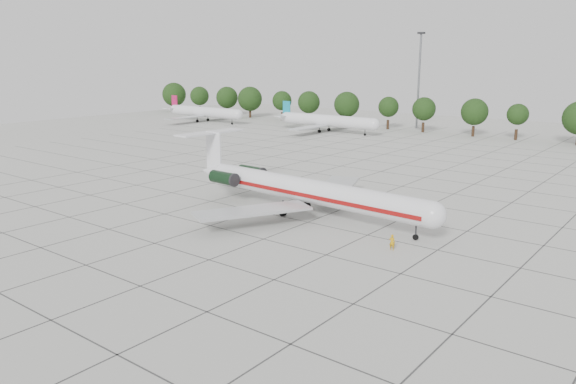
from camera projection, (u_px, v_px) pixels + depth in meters
name	position (u px, v px, depth m)	size (l,w,h in m)	color
ground	(308.00, 222.00, 65.54)	(260.00, 260.00, 0.00)	#B9B8B1
apron_joints	(372.00, 198.00, 77.04)	(170.00, 170.00, 0.02)	#383838
main_airliner	(299.00, 188.00, 68.79)	(37.56, 29.47, 8.80)	silver
ground_crew	(392.00, 242.00, 55.87)	(0.60, 0.39, 1.63)	#CF960C
bg_airliner_a	(204.00, 112.00, 168.71)	(28.24, 27.20, 7.40)	silver
bg_airliner_b	(327.00, 121.00, 144.97)	(28.24, 27.20, 7.40)	silver
tree_line	(475.00, 112.00, 136.32)	(249.86, 8.44, 10.22)	#332114
floodlight_mast	(419.00, 75.00, 150.73)	(1.60, 1.60, 25.45)	slate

